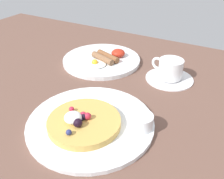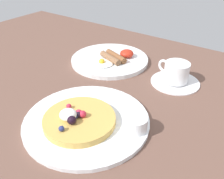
% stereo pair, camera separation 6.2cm
% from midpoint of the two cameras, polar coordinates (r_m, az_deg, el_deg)
% --- Properties ---
extents(ground_plane, '(1.66, 1.11, 0.03)m').
position_cam_midpoint_polar(ground_plane, '(0.65, -2.95, -4.59)').
color(ground_plane, brown).
extents(pancake_plate, '(0.30, 0.30, 0.01)m').
position_cam_midpoint_polar(pancake_plate, '(0.58, -2.91, -7.39)').
color(pancake_plate, white).
rests_on(pancake_plate, ground_plane).
extents(pancake_with_berries, '(0.17, 0.17, 0.04)m').
position_cam_midpoint_polar(pancake_with_berries, '(0.56, -4.73, -7.07)').
color(pancake_with_berries, gold).
rests_on(pancake_with_berries, pancake_plate).
extents(syrup_ramekin, '(0.05, 0.05, 0.03)m').
position_cam_midpoint_polar(syrup_ramekin, '(0.54, 8.73, -7.94)').
color(syrup_ramekin, white).
rests_on(syrup_ramekin, pancake_plate).
extents(breakfast_plate, '(0.27, 0.27, 0.01)m').
position_cam_midpoint_polar(breakfast_plate, '(0.86, 1.53, 6.92)').
color(breakfast_plate, white).
rests_on(breakfast_plate, ground_plane).
extents(fried_breakfast, '(0.10, 0.15, 0.03)m').
position_cam_midpoint_polar(fried_breakfast, '(0.84, 2.90, 7.52)').
color(fried_breakfast, brown).
rests_on(fried_breakfast, breakfast_plate).
extents(coffee_saucer, '(0.14, 0.14, 0.01)m').
position_cam_midpoint_polar(coffee_saucer, '(0.76, 16.78, 1.72)').
color(coffee_saucer, white).
rests_on(coffee_saucer, ground_plane).
extents(coffee_cup, '(0.10, 0.07, 0.06)m').
position_cam_midpoint_polar(coffee_cup, '(0.75, 17.07, 4.00)').
color(coffee_cup, white).
rests_on(coffee_cup, coffee_saucer).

